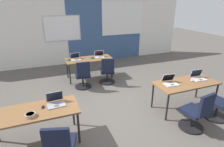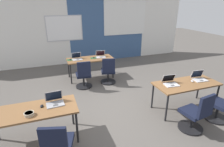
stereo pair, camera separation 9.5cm
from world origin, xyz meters
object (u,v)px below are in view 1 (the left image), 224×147
(mouse_near_right_end, at_px, (192,80))
(mouse_near_left_inner, at_px, (43,107))
(chair_far_right, at_px, (107,73))
(chair_near_right_end, at_px, (221,105))
(laptop_far_right, at_px, (99,56))
(laptop_near_left_inner, at_px, (56,102))
(chair_far_left, at_px, (83,77))
(mouse_far_right, at_px, (92,58))
(laptop_far_left, at_px, (76,58))
(desk_far_center, at_px, (89,60))
(snack_bowl, at_px, (30,115))
(laptop_near_right_inner, at_px, (170,82))
(laptop_near_right_end, at_px, (198,77))
(mouse_far_left, at_px, (69,60))
(desk_near_left, at_px, (34,114))
(desk_near_right, at_px, (186,84))
(chair_near_right_inner, at_px, (196,114))

(mouse_near_right_end, bearing_deg, mouse_near_left_inner, 179.38)
(chair_far_right, distance_m, chair_near_right_end, 3.32)
(laptop_far_right, bearing_deg, laptop_near_left_inner, -113.31)
(chair_far_left, bearing_deg, mouse_far_right, -121.91)
(laptop_far_left, relative_size, chair_near_right_end, 0.37)
(chair_near_right_end, bearing_deg, laptop_far_right, -76.08)
(desk_far_center, height_order, chair_far_right, chair_far_right)
(chair_far_left, xyz_separation_m, chair_near_right_end, (2.59, -2.76, 0.00))
(snack_bowl, bearing_deg, mouse_near_right_end, 2.87)
(laptop_near_right_inner, xyz_separation_m, snack_bowl, (-3.12, -0.25, -0.01))
(laptop_near_left_inner, distance_m, laptop_near_right_end, 3.54)
(desk_far_center, height_order, mouse_far_left, mouse_far_left)
(mouse_far_left, bearing_deg, laptop_far_right, -0.67)
(laptop_near_right_end, distance_m, mouse_near_right_end, 0.27)
(desk_near_left, height_order, chair_far_right, chair_far_right)
(mouse_near_left_inner, bearing_deg, mouse_far_right, 58.10)
(desk_near_left, distance_m, mouse_near_left_inner, 0.18)
(mouse_near_left_inner, xyz_separation_m, laptop_near_right_end, (3.78, 0.01, 0.03))
(desk_near_left, relative_size, chair_far_right, 1.74)
(desk_far_center, height_order, laptop_near_right_inner, laptop_near_right_inner)
(chair_near_right_end, height_order, snack_bowl, chair_near_right_end)
(mouse_near_left_inner, bearing_deg, desk_far_center, 59.91)
(desk_near_left, distance_m, laptop_far_left, 3.14)
(desk_far_center, bearing_deg, desk_near_right, -57.99)
(desk_near_left, height_order, mouse_near_left_inner, mouse_near_left_inner)
(laptop_near_right_inner, bearing_deg, laptop_far_right, 114.34)
(desk_near_right, relative_size, laptop_far_right, 4.26)
(desk_near_right, bearing_deg, desk_far_center, 122.01)
(desk_near_right, height_order, laptop_far_left, laptop_far_left)
(mouse_far_right, bearing_deg, mouse_far_left, 176.09)
(mouse_far_right, height_order, chair_near_right_end, chair_near_right_end)
(mouse_far_right, xyz_separation_m, chair_near_right_end, (2.07, -3.51, -0.36))
(laptop_near_right_inner, relative_size, laptop_far_left, 1.05)
(laptop_near_right_inner, distance_m, laptop_far_right, 2.92)
(desk_near_left, bearing_deg, laptop_near_left_inner, 13.23)
(desk_far_center, relative_size, chair_near_right_inner, 1.74)
(laptop_near_right_inner, relative_size, snack_bowl, 2.03)
(laptop_far_right, distance_m, laptop_near_right_end, 3.31)
(laptop_far_right, relative_size, laptop_near_right_end, 1.04)
(laptop_far_left, bearing_deg, mouse_near_left_inner, -114.78)
(mouse_far_right, xyz_separation_m, laptop_near_right_end, (2.06, -2.74, 0.03))
(chair_near_right_inner, height_order, laptop_near_right_end, laptop_near_right_end)
(mouse_far_left, relative_size, snack_bowl, 0.58)
(laptop_near_right_inner, bearing_deg, laptop_near_left_inner, -174.48)
(chair_far_right, distance_m, mouse_near_right_end, 2.60)
(mouse_far_left, bearing_deg, chair_far_right, -34.11)
(mouse_near_right_end, xyz_separation_m, snack_bowl, (-3.73, -0.19, 0.02))
(chair_far_left, bearing_deg, mouse_near_right_end, 141.78)
(chair_far_left, height_order, snack_bowl, chair_far_left)
(laptop_far_left, bearing_deg, chair_far_right, -42.93)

